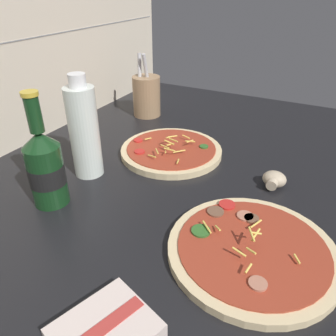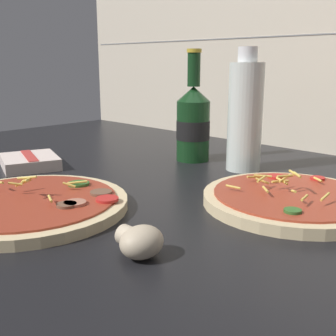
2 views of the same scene
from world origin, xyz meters
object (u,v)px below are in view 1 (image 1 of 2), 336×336
Objects in this scene: beer_bottle at (45,167)px; pizza_near at (252,250)px; mushroom_left at (274,180)px; utensil_crock at (146,96)px; oil_bottle at (84,131)px; pizza_far at (171,151)px; dish_towel at (105,333)px.

pizza_near is at bearing -83.85° from beer_bottle.
mushroom_left is 0.27× the size of utensil_crock.
oil_bottle is 41.02cm from utensil_crock.
utensil_crock is at bearing 45.72° from pizza_near.
beer_bottle is 0.99× the size of oil_bottle.
oil_bottle reaches higher than mushroom_left.
beer_bottle is at bearing 157.97° from pizza_far.
pizza_near is at bearing -28.15° from dish_towel.
utensil_crock reaches higher than mushroom_left.
pizza_far is at bearing 82.83° from mushroom_left.
oil_bottle is 45.13cm from dish_towel.
pizza_far is 1.13× the size of beer_bottle.
pizza_near is at bearing -134.28° from utensil_crock.
mushroom_left is 48.75cm from dish_towel.
mushroom_left is (14.57, -41.18, -9.25)cm from oil_bottle.
beer_bottle is 53.79cm from utensil_crock.
pizza_near is at bearing -101.39° from oil_bottle.
pizza_near is at bearing -177.02° from mushroom_left.
pizza_far is 30.77cm from utensil_crock.
oil_bottle is at bearing -169.40° from utensil_crock.
mushroom_left is (23.11, 1.20, 0.96)cm from pizza_near.
pizza_far is 1.30× the size of utensil_crock.
pizza_near is 1.08× the size of pizza_far.
pizza_far is at bearing -22.03° from beer_bottle.
pizza_near is 23.16cm from mushroom_left.
pizza_near is 1.21× the size of oil_bottle.
utensil_crock reaches higher than dish_towel.
pizza_far is at bearing 17.74° from dish_towel.
pizza_near is 1.40× the size of utensil_crock.
pizza_far is at bearing 47.65° from pizza_near.
dish_towel is at bearing 166.05° from mushroom_left.
beer_bottle is 13.32cm from oil_bottle.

